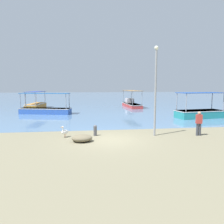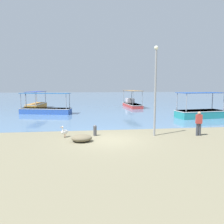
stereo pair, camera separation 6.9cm
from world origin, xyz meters
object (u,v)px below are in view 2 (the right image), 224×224
(fisherman_standing, at_px, (199,123))
(net_pile, at_px, (82,138))
(pelican, at_px, (64,132))
(mooring_bollard, at_px, (95,130))
(fishing_boat_outer, at_px, (46,110))
(fishing_boat_far_left, at_px, (200,113))
(fishing_boat_near_left, at_px, (36,105))
(lamp_post, at_px, (155,86))
(fishing_boat_far_right, at_px, (132,103))

(fisherman_standing, relative_size, net_pile, 1.31)
(pelican, bearing_deg, mooring_bollard, 5.94)
(pelican, relative_size, net_pile, 0.62)
(fishing_boat_outer, relative_size, mooring_bollard, 8.43)
(fishing_boat_far_left, xyz_separation_m, mooring_bollard, (-11.53, -6.93, -0.16))
(fisherman_standing, bearing_deg, fishing_boat_outer, 133.52)
(mooring_bollard, distance_m, fisherman_standing, 7.20)
(mooring_bollard, relative_size, net_pile, 0.59)
(mooring_bollard, xyz_separation_m, net_pile, (-0.90, -1.47, -0.18))
(pelican, height_order, net_pile, pelican)
(fishing_boat_near_left, bearing_deg, lamp_post, -58.39)
(fishing_boat_outer, xyz_separation_m, fisherman_standing, (12.54, -13.21, 0.38))
(fishing_boat_far_left, bearing_deg, pelican, -152.25)
(fisherman_standing, bearing_deg, fishing_boat_far_right, 90.87)
(net_pile, bearing_deg, pelican, 132.57)
(pelican, xyz_separation_m, net_pile, (1.16, -1.26, -0.15))
(fishing_boat_outer, height_order, lamp_post, lamp_post)
(fishing_boat_far_right, height_order, fishing_boat_far_left, fishing_boat_far_left)
(fishing_boat_far_right, distance_m, fisherman_standing, 20.20)
(mooring_bollard, bearing_deg, fishing_boat_outer, 113.69)
(pelican, bearing_deg, fishing_boat_near_left, 106.91)
(fishing_boat_outer, bearing_deg, fishing_boat_near_left, 110.44)
(fishing_boat_far_left, relative_size, lamp_post, 0.86)
(lamp_post, distance_m, net_pile, 6.00)
(fishing_boat_outer, height_order, pelican, fishing_boat_outer)
(net_pile, bearing_deg, fishing_boat_far_left, 34.08)
(pelican, relative_size, lamp_post, 0.13)
(fishing_boat_far_right, bearing_deg, fishing_boat_outer, -150.25)
(pelican, distance_m, mooring_bollard, 2.07)
(pelican, height_order, fisherman_standing, fisherman_standing)
(fishing_boat_far_left, height_order, lamp_post, lamp_post)
(fishing_boat_outer, relative_size, pelican, 7.97)
(fishing_boat_outer, height_order, fisherman_standing, fishing_boat_outer)
(fishing_boat_near_left, height_order, lamp_post, lamp_post)
(fisherman_standing, bearing_deg, fishing_boat_near_left, 127.07)
(lamp_post, relative_size, net_pile, 4.72)
(fishing_boat_outer, relative_size, fisherman_standing, 3.77)
(fishing_boat_near_left, distance_m, fisherman_standing, 24.95)
(mooring_bollard, bearing_deg, pelican, -174.06)
(lamp_post, bearing_deg, mooring_bollard, 173.41)
(fishing_boat_near_left, height_order, mooring_bollard, fishing_boat_near_left)
(fishing_boat_far_left, height_order, fisherman_standing, fishing_boat_far_left)
(fishing_boat_far_left, height_order, mooring_bollard, fishing_boat_far_left)
(fishing_boat_outer, height_order, fishing_boat_far_left, fishing_boat_far_left)
(fishing_boat_far_right, distance_m, pelican, 21.46)
(fishing_boat_far_right, height_order, net_pile, fishing_boat_far_right)
(fishing_boat_outer, bearing_deg, lamp_post, -53.41)
(pelican, bearing_deg, fishing_boat_far_left, 27.75)
(fisherman_standing, bearing_deg, mooring_bollard, 173.01)
(fishing_boat_far_right, relative_size, fishing_boat_near_left, 1.20)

